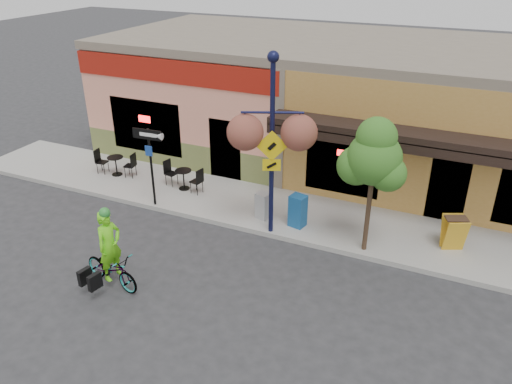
# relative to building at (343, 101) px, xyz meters

# --- Properties ---
(ground) EXTENTS (90.00, 90.00, 0.00)m
(ground) POSITION_rel_building_xyz_m (0.00, -7.50, -2.25)
(ground) COLOR #2D2D30
(ground) RESTS_ON ground
(sidewalk) EXTENTS (24.00, 3.00, 0.15)m
(sidewalk) POSITION_rel_building_xyz_m (0.00, -5.50, -2.17)
(sidewalk) COLOR #9E9B93
(sidewalk) RESTS_ON ground
(curb) EXTENTS (24.00, 0.12, 0.15)m
(curb) POSITION_rel_building_xyz_m (0.00, -6.95, -2.17)
(curb) COLOR #A8A59E
(curb) RESTS_ON ground
(building) EXTENTS (18.20, 8.20, 4.50)m
(building) POSITION_rel_building_xyz_m (0.00, 0.00, 0.00)
(building) COLOR #EE9275
(building) RESTS_ON ground
(bicycle) EXTENTS (1.83, 0.91, 0.92)m
(bicycle) POSITION_rel_building_xyz_m (-2.79, -10.64, -1.79)
(bicycle) COLOR maroon
(bicycle) RESTS_ON ground
(cyclist_rider) EXTENTS (0.55, 0.73, 1.83)m
(cyclist_rider) POSITION_rel_building_xyz_m (-2.74, -10.64, -1.34)
(cyclist_rider) COLOR #6EF019
(cyclist_rider) RESTS_ON ground
(lamp_post) EXTENTS (1.78, 1.25, 5.18)m
(lamp_post) POSITION_rel_building_xyz_m (-0.11, -6.85, 0.49)
(lamp_post) COLOR #121539
(lamp_post) RESTS_ON sidewalk
(one_way_sign) EXTENTS (0.99, 0.28, 2.56)m
(one_way_sign) POSITION_rel_building_xyz_m (-4.14, -6.85, -0.82)
(one_way_sign) COLOR black
(one_way_sign) RESTS_ON sidewalk
(cafe_set_left) EXTENTS (1.59, 0.94, 0.91)m
(cafe_set_left) POSITION_rel_building_xyz_m (-6.71, -5.51, -1.65)
(cafe_set_left) COLOR black
(cafe_set_left) RESTS_ON sidewalk
(cafe_set_right) EXTENTS (1.61, 1.00, 0.90)m
(cafe_set_right) POSITION_rel_building_xyz_m (-3.88, -5.50, -1.65)
(cafe_set_right) COLOR black
(cafe_set_right) RESTS_ON sidewalk
(newspaper_box_blue) EXTENTS (0.52, 0.48, 0.99)m
(newspaper_box_blue) POSITION_rel_building_xyz_m (0.50, -6.25, -1.61)
(newspaper_box_blue) COLOR #164F89
(newspaper_box_blue) RESTS_ON sidewalk
(newspaper_box_grey) EXTENTS (0.47, 0.44, 0.83)m
(newspaper_box_grey) POSITION_rel_building_xyz_m (-0.62, -6.22, -1.69)
(newspaper_box_grey) COLOR #A0A0A0
(newspaper_box_grey) RESTS_ON sidewalk
(street_tree) EXTENTS (1.77, 1.77, 3.81)m
(street_tree) POSITION_rel_building_xyz_m (2.61, -6.69, -0.19)
(street_tree) COLOR #3D7A26
(street_tree) RESTS_ON sidewalk
(sandwich_board) EXTENTS (0.70, 0.62, 0.96)m
(sandwich_board) POSITION_rel_building_xyz_m (4.86, -5.82, -1.62)
(sandwich_board) COLOR gold
(sandwich_board) RESTS_ON sidewalk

